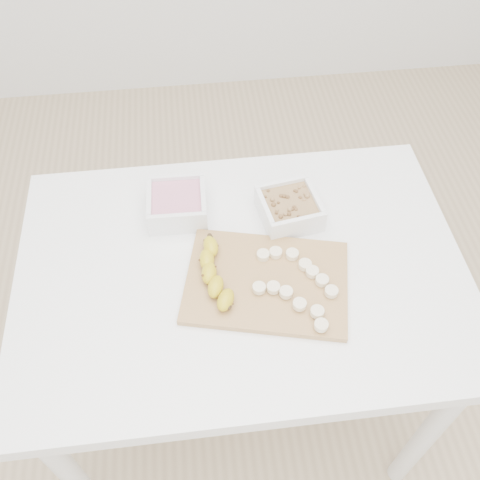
{
  "coord_description": "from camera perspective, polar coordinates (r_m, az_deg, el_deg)",
  "views": [
    {
      "loc": [
        -0.09,
        -0.68,
        1.72
      ],
      "look_at": [
        0.0,
        0.03,
        0.81
      ],
      "focal_mm": 40.0,
      "sensor_mm": 36.0,
      "label": 1
    }
  ],
  "objects": [
    {
      "name": "banana_slices",
      "position": [
        1.14,
        6.04,
        -4.52
      ],
      "size": [
        0.18,
        0.22,
        0.02
      ],
      "color": "beige",
      "rests_on": "cutting_board"
    },
    {
      "name": "bowl_yogurt",
      "position": [
        1.27,
        -6.72,
        3.87
      ],
      "size": [
        0.14,
        0.14,
        0.06
      ],
      "color": "white",
      "rests_on": "table"
    },
    {
      "name": "cutting_board",
      "position": [
        1.16,
        2.85,
        -4.48
      ],
      "size": [
        0.39,
        0.32,
        0.01
      ],
      "primitive_type": "cube",
      "rotation": [
        0.0,
        0.0,
        -0.24
      ],
      "color": "#A6744A",
      "rests_on": "table"
    },
    {
      "name": "ground",
      "position": [
        1.85,
        0.11,
        -16.51
      ],
      "size": [
        3.5,
        3.5,
        0.0
      ],
      "primitive_type": "plane",
      "color": "#C6AD89",
      "rests_on": "ground"
    },
    {
      "name": "table",
      "position": [
        1.27,
        0.16,
        -5.43
      ],
      "size": [
        1.0,
        0.7,
        0.75
      ],
      "color": "white",
      "rests_on": "ground"
    },
    {
      "name": "banana",
      "position": [
        1.14,
        -2.64,
        -3.68
      ],
      "size": [
        0.06,
        0.19,
        0.03
      ],
      "primitive_type": null,
      "rotation": [
        0.0,
        0.0,
        -0.07
      ],
      "color": "gold",
      "rests_on": "cutting_board"
    },
    {
      "name": "bowl_granola",
      "position": [
        1.26,
        5.28,
        3.4
      ],
      "size": [
        0.15,
        0.15,
        0.06
      ],
      "color": "white",
      "rests_on": "table"
    }
  ]
}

